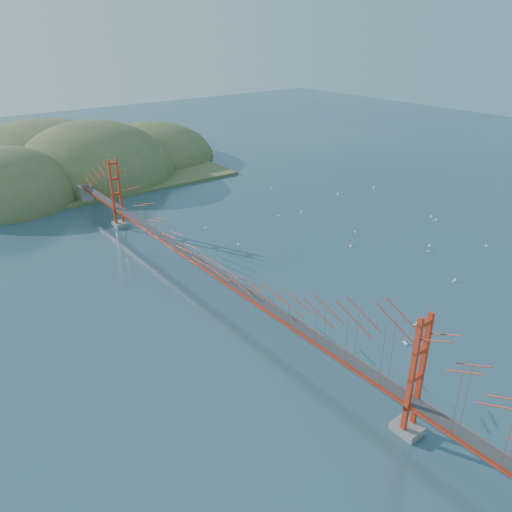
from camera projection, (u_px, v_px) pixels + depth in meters
ground at (216, 294)px, 64.43m from camera, size 320.00×320.00×0.00m
bridge at (213, 244)px, 61.58m from camera, size 2.20×94.40×12.00m
far_headlands at (61, 175)px, 114.91m from camera, size 84.00×58.00×25.00m
sailboat_1 at (428, 251)px, 76.30m from camera, size 0.61×0.61×0.68m
sailboat_4 at (355, 232)px, 83.33m from camera, size 0.53×0.53×0.56m
sailboat_15 at (271, 188)px, 105.17m from camera, size 0.64×0.64×0.72m
sailboat_2 at (455, 281)px, 67.53m from camera, size 0.60×0.58×0.68m
sailboat_17 at (374, 188)px, 105.13m from camera, size 0.63×0.53×0.74m
sailboat_14 at (351, 246)px, 78.06m from camera, size 0.64×0.64×0.68m
sailboat_13 at (429, 245)px, 78.16m from camera, size 0.63×0.63×0.66m
sailboat_0 at (405, 342)px, 54.51m from camera, size 0.60×0.65×0.74m
sailboat_6 at (416, 324)px, 57.78m from camera, size 0.58×0.58×0.62m
sailboat_9 at (431, 216)px, 90.13m from camera, size 0.46×0.53×0.60m
sailboat_3 at (238, 245)px, 78.49m from camera, size 0.54×0.51×0.61m
sailboat_7 at (279, 215)px, 90.42m from camera, size 0.53×0.53×0.60m
sailboat_11 at (436, 220)px, 88.18m from camera, size 0.66×0.66×0.70m
sailboat_12 at (205, 228)px, 84.79m from camera, size 0.57×0.57×0.64m
sailboat_5 at (486, 245)px, 78.27m from camera, size 0.50×0.56×0.63m
sailboat_16 at (301, 212)px, 91.90m from camera, size 0.58×0.53×0.65m
sailboat_8 at (338, 194)px, 101.40m from camera, size 0.60×0.52×0.69m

